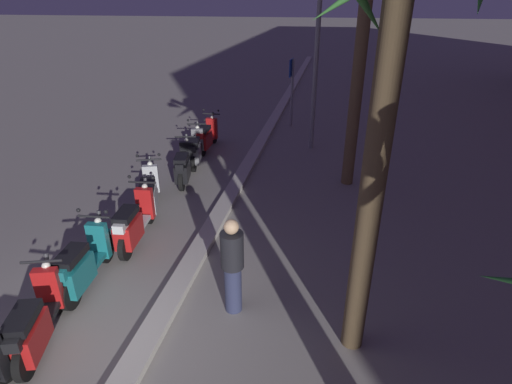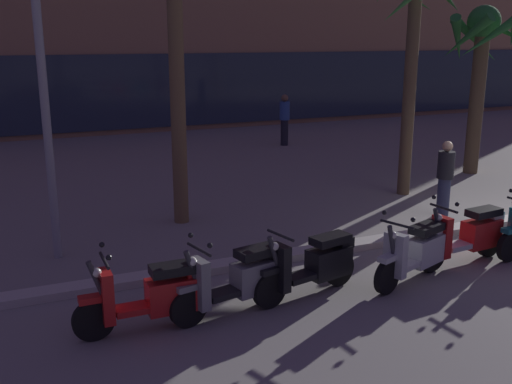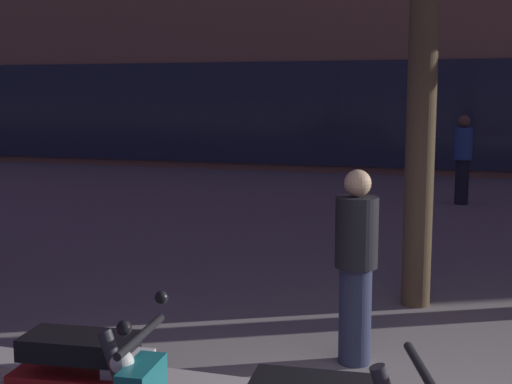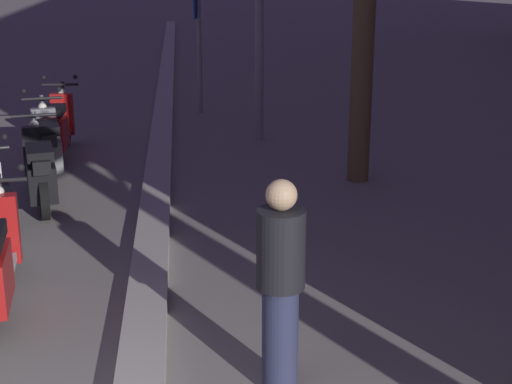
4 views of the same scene
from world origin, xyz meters
name	(u,v)px [view 1 (image 1 of 4)]	position (x,y,z in m)	size (l,w,h in m)	color
ground_plane	(102,353)	(0.00, 0.00, 0.00)	(200.00, 200.00, 0.00)	gray
curb_strip	(139,356)	(0.00, 0.54, 0.06)	(60.00, 0.36, 0.12)	#BCB7AD
scooter_red_gap_after_mid	(207,137)	(-7.98, -0.99, 0.45)	(1.76, 0.56, 1.17)	black
scooter_grey_tail_end	(195,150)	(-6.78, -0.95, 0.46)	(1.79, 0.69, 1.17)	black
scooter_black_mid_centre	(184,166)	(-5.57, -0.85, 0.45)	(1.81, 0.71, 1.04)	black
scooter_silver_mid_rear	(150,193)	(-3.91, -1.03, 0.45)	(1.66, 0.81, 1.17)	black
scooter_red_far_back	(134,223)	(-2.61, -0.76, 0.47)	(1.85, 0.57, 1.17)	black
scooter_teal_last_in_row	(84,264)	(-1.22, -0.95, 0.46)	(1.75, 0.56, 1.17)	black
scooter_red_second_in_line	(36,322)	(0.05, -0.86, 0.44)	(1.68, 0.77, 1.04)	black
crossing_sign	(292,85)	(-11.18, 1.24, 1.50)	(0.60, 0.14, 2.40)	#939399
palm_tree_far_corner	(390,39)	(-0.86, 3.29, 3.98)	(2.07, 2.08, 5.23)	brown
pedestrian_by_palm_tree	(232,265)	(-1.18, 1.54, 0.82)	(0.34, 0.34, 1.57)	#2D3351
street_lamp	(319,21)	(-8.85, 2.17, 3.74)	(0.36, 0.36, 6.06)	#939399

